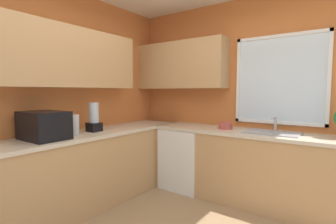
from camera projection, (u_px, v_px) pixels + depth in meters
room_shell at (137, 50)px, 2.75m from camera, size 3.55×3.90×2.72m
counter_run_left at (64, 176)px, 2.80m from camera, size 0.65×3.51×0.91m
counter_run_back at (252, 167)px, 3.14m from camera, size 2.64×0.65×0.91m
dishwasher at (186, 158)px, 3.68m from camera, size 0.60×0.60×0.86m
microwave at (44, 125)px, 2.59m from camera, size 0.48×0.36×0.29m
kettle at (74, 125)px, 2.86m from camera, size 0.11×0.11×0.23m
sink_assembly at (272, 132)px, 2.98m from camera, size 0.62×0.40×0.19m
bowl at (225, 126)px, 3.32m from camera, size 0.18×0.18×0.09m
blender_appliance at (94, 118)px, 3.10m from camera, size 0.15×0.15×0.36m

